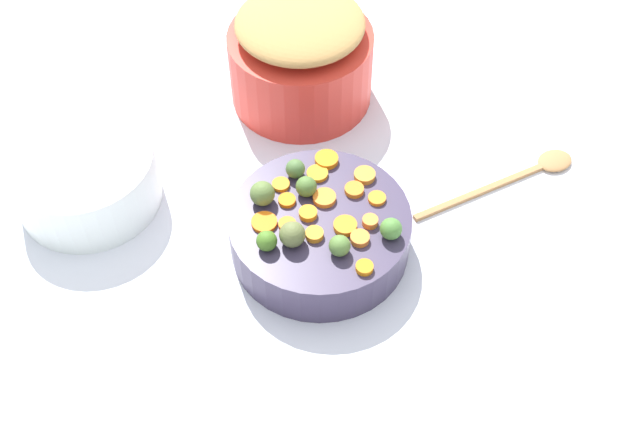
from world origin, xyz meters
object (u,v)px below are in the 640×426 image
at_px(wooden_spoon, 527,172).
at_px(casserole_dish, 85,178).
at_px(metal_pot, 301,66).
at_px(serving_bowl_carrots, 320,232).

distance_m(wooden_spoon, casserole_dish, 0.74).
bearing_deg(metal_pot, casserole_dish, 148.69).
bearing_deg(metal_pot, wooden_spoon, -94.06).
bearing_deg(serving_bowl_carrots, casserole_dish, 97.87).
distance_m(serving_bowl_carrots, wooden_spoon, 0.39).
bearing_deg(wooden_spoon, serving_bowl_carrots, 136.48).
bearing_deg(casserole_dish, metal_pot, -31.31).
height_order(wooden_spoon, casserole_dish, casserole_dish).
relative_size(serving_bowl_carrots, wooden_spoon, 1.09).
height_order(serving_bowl_carrots, wooden_spoon, serving_bowl_carrots).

